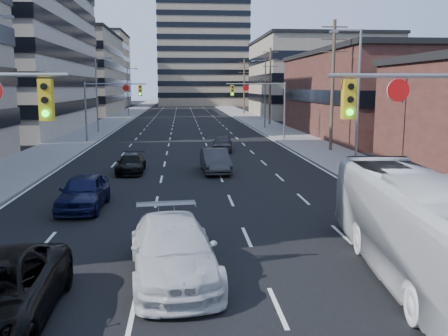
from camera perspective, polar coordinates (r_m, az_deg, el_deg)
road_surface at (r=135.75m, az=-4.67°, el=6.90°), size 18.00×300.00×0.02m
sidewalk_left at (r=136.19m, az=-9.55°, el=6.84°), size 5.00×300.00×0.15m
sidewalk_right at (r=136.28m, az=0.21°, el=6.96°), size 5.00×300.00×0.15m
office_left_far at (r=108.24m, az=-17.67°, el=10.14°), size 20.00×30.00×16.00m
storefront_right_mid at (r=60.82m, az=19.12°, el=7.81°), size 20.00×30.00×9.00m
office_right_far at (r=97.07m, az=10.55°, el=9.98°), size 22.00×28.00×14.00m
apartment_tower at (r=157.54m, az=-2.55°, el=17.81°), size 26.00×26.00×58.00m
bg_block_left at (r=148.27m, az=-15.82°, el=10.64°), size 24.00×24.00×20.00m
bg_block_right at (r=139.49m, az=8.74°, el=9.35°), size 22.00×22.00×12.00m
signal_far_left at (r=51.15m, az=-13.01°, el=7.68°), size 6.09×0.33×6.00m
signal_far_right at (r=51.31m, az=4.40°, el=7.89°), size 6.09×0.33×6.00m
utility_pole_block at (r=43.54m, az=12.32°, el=9.41°), size 2.20×0.28×11.00m
utility_pole_midblock at (r=72.76m, az=5.29°, el=9.43°), size 2.20×0.28×11.00m
utility_pole_distant at (r=102.43m, az=2.31°, el=9.40°), size 2.20×0.28×11.00m
streetlight_left_mid at (r=61.42m, az=-14.21°, el=8.56°), size 2.03×0.22×9.00m
streetlight_left_far at (r=96.14m, az=-10.85°, el=8.82°), size 2.03×0.22×9.00m
streetlight_right_near at (r=32.51m, az=14.84°, el=8.17°), size 2.03×0.22×9.00m
streetlight_right_far at (r=66.53m, az=4.60°, el=8.84°), size 2.03×0.22×9.00m
white_van at (r=14.64m, az=-5.83°, el=-9.28°), size 2.95×6.06×1.70m
transit_bus at (r=15.36m, az=21.61°, el=-6.37°), size 3.66×11.17×3.05m
sedan_blue at (r=23.47m, az=-15.75°, el=-2.64°), size 2.00×4.72×1.59m
sedan_grey_center at (r=32.24m, az=-1.01°, el=0.82°), size 1.87×4.75×1.54m
sedan_black_far at (r=32.67m, az=-10.57°, el=0.49°), size 1.74×4.20×1.22m
sedan_grey_right at (r=42.98m, az=-0.20°, el=2.85°), size 2.07×4.29×1.41m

